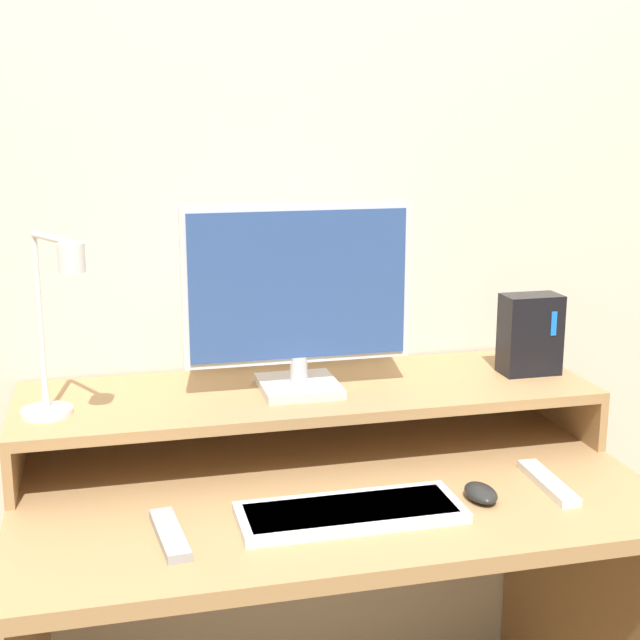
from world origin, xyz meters
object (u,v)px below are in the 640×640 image
(keyboard, at_px, (350,512))
(remote_control, at_px, (170,534))
(router_dock, at_px, (530,334))
(desk_lamp, at_px, (55,330))
(monitor, at_px, (298,296))
(mouse, at_px, (481,493))
(remote_secondary, at_px, (548,483))

(keyboard, bearing_deg, remote_control, -178.94)
(router_dock, bearing_deg, keyboard, -145.75)
(desk_lamp, relative_size, router_dock, 2.00)
(router_dock, xyz_separation_m, remote_control, (-0.82, -0.35, -0.21))
(monitor, height_order, keyboard, monitor)
(mouse, distance_m, remote_secondary, 0.15)
(router_dock, height_order, mouse, router_dock)
(mouse, relative_size, remote_secondary, 0.44)
(remote_secondary, bearing_deg, monitor, 143.56)
(monitor, xyz_separation_m, keyboard, (0.02, -0.34, -0.32))
(mouse, bearing_deg, remote_secondary, 8.96)
(router_dock, distance_m, remote_secondary, 0.39)
(remote_control, bearing_deg, desk_lamp, 124.36)
(keyboard, relative_size, mouse, 4.50)
(keyboard, distance_m, remote_control, 0.31)
(monitor, distance_m, keyboard, 0.47)
(desk_lamp, bearing_deg, remote_control, -55.64)
(monitor, bearing_deg, remote_secondary, -36.44)
(monitor, distance_m, remote_control, 0.56)
(monitor, height_order, remote_secondary, monitor)
(router_dock, distance_m, mouse, 0.46)
(monitor, relative_size, remote_secondary, 2.38)
(router_dock, bearing_deg, monitor, 179.93)
(desk_lamp, bearing_deg, keyboard, -27.13)
(monitor, bearing_deg, router_dock, -0.07)
(mouse, relative_size, remote_control, 0.48)
(monitor, height_order, router_dock, monitor)
(monitor, xyz_separation_m, remote_secondary, (0.42, -0.31, -0.32))
(remote_control, height_order, remote_secondary, same)
(desk_lamp, xyz_separation_m, keyboard, (0.49, -0.25, -0.30))
(monitor, relative_size, remote_control, 2.56)
(monitor, bearing_deg, desk_lamp, -168.79)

